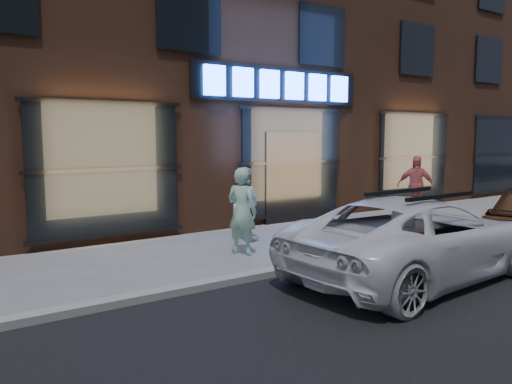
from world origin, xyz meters
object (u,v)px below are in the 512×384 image
Objects in this scene: white_suv at (417,238)px; man_bowtie at (242,211)px; passerby at (415,186)px; man_cap at (243,203)px.

man_bowtie is at bearing 22.23° from white_suv.
man_bowtie is at bearing -115.35° from passerby.
passerby is at bearing -106.98° from man_bowtie.
man_cap is 0.34× the size of white_suv.
passerby reaches higher than man_cap.
man_bowtie is 1.04× the size of man_cap.
passerby is (5.79, -0.12, 0.05)m from man_cap.
man_bowtie reaches higher than man_cap.
man_bowtie is 3.33m from white_suv.
passerby is at bearing -112.99° from man_cap.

